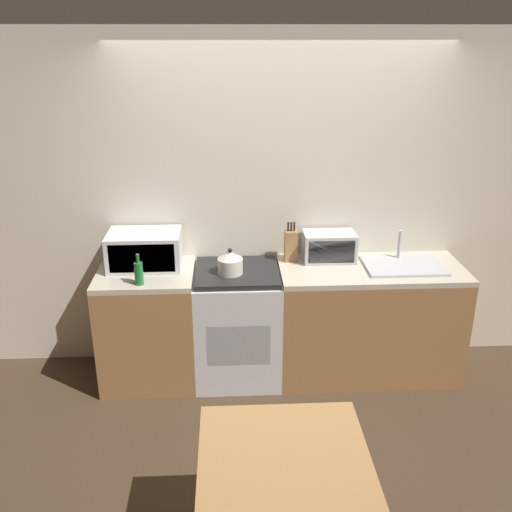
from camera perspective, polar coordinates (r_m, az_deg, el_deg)
The scene contains 12 objects.
ground_plane at distance 4.18m, azimuth 3.24°, elevation -16.16°, with size 16.00×16.00×0.00m, color #3D2D1E.
wall_back at distance 4.45m, azimuth 2.31°, elevation 5.14°, with size 10.00×0.06×2.60m.
counter_left_run at distance 4.48m, azimuth -10.64°, elevation -6.86°, with size 0.71×0.62×0.90m.
counter_right_run at distance 4.57m, azimuth 11.11°, elevation -6.34°, with size 1.39×0.62×0.90m.
stove_range at distance 4.44m, azimuth -1.86°, elevation -6.81°, with size 0.65×0.62×0.90m.
kettle at distance 4.16m, azimuth -2.59°, elevation -0.67°, with size 0.18×0.18×0.20m.
microwave at distance 4.34m, azimuth -11.06°, elevation 0.61°, with size 0.54×0.36×0.27m.
bottle at distance 4.06m, azimuth -11.64°, elevation -1.65°, with size 0.06×0.06×0.23m.
knife_block at distance 4.38m, azimuth 3.50°, elevation 1.06°, with size 0.09×0.09×0.31m.
toaster_oven at distance 4.42m, azimuth 7.32°, elevation 0.94°, with size 0.40×0.24×0.22m.
sink_basin at distance 4.44m, azimuth 14.51°, elevation -0.86°, with size 0.59×0.41×0.24m.
dining_table at distance 2.84m, azimuth 2.83°, elevation -20.99°, with size 0.79×0.80×0.74m.
Camera 1 is at (-0.39, -3.28, 2.56)m, focal length 40.00 mm.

